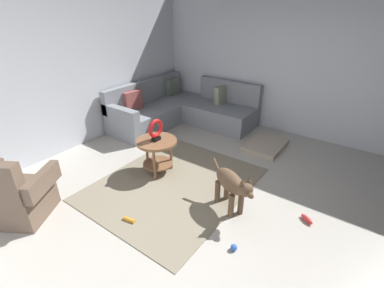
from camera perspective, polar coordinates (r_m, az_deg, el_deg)
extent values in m
cube|color=#B7B2A8|center=(3.60, 3.65, -13.81)|extent=(6.00, 6.00, 0.10)
cube|color=silver|center=(5.03, -26.20, 13.45)|extent=(6.00, 0.12, 2.70)
cube|color=silver|center=(5.54, 21.34, 15.39)|extent=(0.12, 6.00, 2.70)
cube|color=gray|center=(3.99, -3.73, -8.20)|extent=(2.30, 1.90, 0.01)
cube|color=gray|center=(5.96, -6.92, 6.27)|extent=(2.20, 0.85, 0.42)
cube|color=gray|center=(6.06, -9.69, 10.82)|extent=(2.20, 0.14, 0.46)
cube|color=gray|center=(5.84, 5.87, 5.89)|extent=(0.85, 1.40, 0.42)
cube|color=gray|center=(6.00, 7.82, 10.79)|extent=(0.14, 1.40, 0.46)
cube|color=gray|center=(5.20, -14.70, 6.18)|extent=(0.16, 0.85, 0.22)
cube|color=slate|center=(6.50, -3.97, 11.71)|extent=(0.38, 0.15, 0.39)
cube|color=#994C47|center=(5.64, -12.14, 8.76)|extent=(0.39, 0.18, 0.38)
cube|color=gray|center=(5.93, 6.22, 10.10)|extent=(0.40, 0.19, 0.39)
cube|color=brown|center=(3.93, -32.00, -10.12)|extent=(0.82, 0.82, 0.40)
cube|color=brown|center=(3.57, -28.63, -6.85)|extent=(0.56, 0.40, 0.22)
cylinder|color=brown|center=(4.03, -7.39, 0.53)|extent=(0.60, 0.60, 0.04)
cylinder|color=brown|center=(4.21, -7.09, -3.99)|extent=(0.45, 0.45, 0.02)
cylinder|color=brown|center=(4.29, -9.30, -1.95)|extent=(0.04, 0.04, 0.50)
cylinder|color=brown|center=(3.98, -7.83, -4.34)|extent=(0.04, 0.04, 0.50)
cylinder|color=brown|center=(4.21, -4.37, -2.22)|extent=(0.04, 0.04, 0.50)
cube|color=black|center=(4.01, -7.42, 1.10)|extent=(0.12, 0.08, 0.05)
torus|color=red|center=(3.94, -7.56, 3.23)|extent=(0.28, 0.06, 0.28)
cube|color=#B2A38E|center=(5.09, 14.99, -0.27)|extent=(0.80, 0.60, 0.09)
cylinder|color=brown|center=(3.45, 10.10, -11.91)|extent=(0.07, 0.07, 0.32)
cylinder|color=brown|center=(3.38, 8.12, -12.64)|extent=(0.07, 0.07, 0.32)
cylinder|color=brown|center=(3.65, 7.23, -9.23)|extent=(0.07, 0.07, 0.32)
cylinder|color=brown|center=(3.58, 5.33, -9.85)|extent=(0.07, 0.07, 0.32)
ellipsoid|color=brown|center=(3.37, 7.91, -7.59)|extent=(0.44, 0.56, 0.24)
sphere|color=brown|center=(3.13, 11.05, -9.24)|extent=(0.17, 0.17, 0.17)
ellipsoid|color=brown|center=(3.10, 11.87, -10.27)|extent=(0.12, 0.14, 0.07)
cone|color=brown|center=(3.10, 11.80, -7.19)|extent=(0.06, 0.06, 0.07)
cone|color=brown|center=(3.05, 10.45, -7.65)|extent=(0.06, 0.06, 0.07)
cylinder|color=brown|center=(3.56, 5.20, -4.56)|extent=(0.13, 0.19, 0.16)
sphere|color=blue|center=(3.10, 8.69, -20.47)|extent=(0.07, 0.07, 0.07)
cylinder|color=orange|center=(3.45, -12.90, -15.10)|extent=(0.07, 0.16, 0.05)
ellipsoid|color=red|center=(3.64, 22.73, -14.18)|extent=(0.15, 0.18, 0.06)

